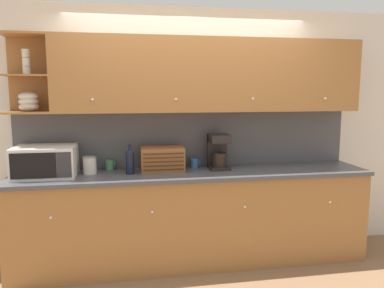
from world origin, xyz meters
name	(u,v)px	position (x,y,z in m)	size (l,w,h in m)	color
ground_plane	(189,249)	(0.00, 0.00, 0.00)	(24.00, 24.00, 0.00)	#896647
wall_back	(188,133)	(0.00, 0.03, 1.30)	(5.92, 0.06, 2.60)	silver
counter_unit	(194,217)	(0.00, -0.30, 0.47)	(3.54, 0.63, 0.95)	#A36B38
backsplash_panel	(189,139)	(0.00, -0.01, 1.24)	(3.52, 0.01, 0.59)	#4C4C51
upper_cabinets	(207,76)	(0.16, -0.16, 1.90)	(3.52, 0.34, 0.73)	#A36B38
microwave	(45,161)	(-1.41, -0.27, 1.09)	(0.56, 0.43, 0.29)	silver
storage_canister	(90,165)	(-1.01, -0.23, 1.03)	(0.13, 0.13, 0.17)	silver
mug	(110,165)	(-0.83, -0.07, 1.00)	(0.10, 0.09, 0.10)	#4C845B
wine_bottle	(130,160)	(-0.63, -0.30, 1.08)	(0.08, 0.08, 0.29)	black
bread_box	(162,159)	(-0.31, -0.22, 1.07)	(0.43, 0.29, 0.24)	brown
mug_blue_second	(195,163)	(0.05, -0.12, 1.00)	(0.10, 0.09, 0.10)	#38669E
coffee_maker	(219,151)	(0.28, -0.21, 1.13)	(0.20, 0.23, 0.36)	black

